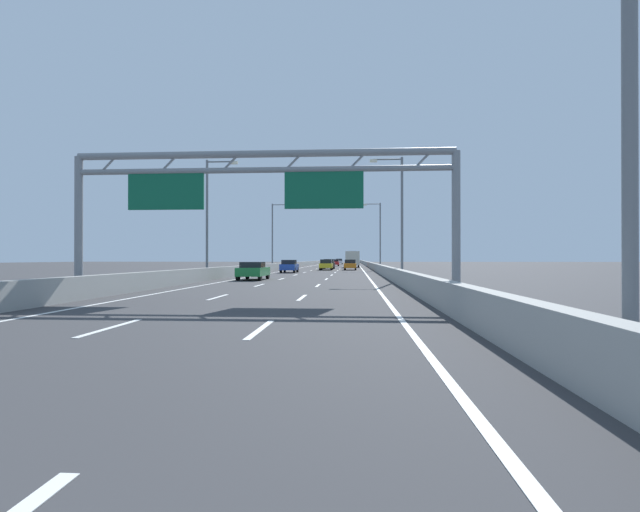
# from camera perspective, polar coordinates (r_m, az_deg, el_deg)

# --- Properties ---
(ground_plane) EXTENTS (260.00, 260.00, 0.00)m
(ground_plane) POSITION_cam_1_polar(r_m,az_deg,el_deg) (98.63, 1.73, -1.24)
(ground_plane) COLOR #38383A
(lane_dash_left_1) EXTENTS (0.16, 3.00, 0.01)m
(lane_dash_left_1) POSITION_cam_1_polar(r_m,az_deg,el_deg) (12.57, -23.58, -7.81)
(lane_dash_left_1) COLOR white
(lane_dash_left_1) RESTS_ON ground_plane
(lane_dash_left_2) EXTENTS (0.16, 3.00, 0.01)m
(lane_dash_left_2) POSITION_cam_1_polar(r_m,az_deg,el_deg) (20.92, -12.04, -4.80)
(lane_dash_left_2) COLOR white
(lane_dash_left_2) RESTS_ON ground_plane
(lane_dash_left_3) EXTENTS (0.16, 3.00, 0.01)m
(lane_dash_left_3) POSITION_cam_1_polar(r_m,az_deg,el_deg) (29.66, -7.21, -3.47)
(lane_dash_left_3) COLOR white
(lane_dash_left_3) RESTS_ON ground_plane
(lane_dash_left_4) EXTENTS (0.16, 3.00, 0.01)m
(lane_dash_left_4) POSITION_cam_1_polar(r_m,az_deg,el_deg) (38.51, -4.59, -2.74)
(lane_dash_left_4) COLOR white
(lane_dash_left_4) RESTS_ON ground_plane
(lane_dash_left_5) EXTENTS (0.16, 3.00, 0.01)m
(lane_dash_left_5) POSITION_cam_1_polar(r_m,az_deg,el_deg) (47.42, -2.96, -2.27)
(lane_dash_left_5) COLOR white
(lane_dash_left_5) RESTS_ON ground_plane
(lane_dash_left_6) EXTENTS (0.16, 3.00, 0.01)m
(lane_dash_left_6) POSITION_cam_1_polar(r_m,az_deg,el_deg) (56.36, -1.84, -1.96)
(lane_dash_left_6) COLOR white
(lane_dash_left_6) RESTS_ON ground_plane
(lane_dash_left_7) EXTENTS (0.16, 3.00, 0.01)m
(lane_dash_left_7) POSITION_cam_1_polar(r_m,az_deg,el_deg) (65.32, -1.03, -1.73)
(lane_dash_left_7) COLOR white
(lane_dash_left_7) RESTS_ON ground_plane
(lane_dash_left_8) EXTENTS (0.16, 3.00, 0.01)m
(lane_dash_left_8) POSITION_cam_1_polar(r_m,az_deg,el_deg) (74.28, -0.42, -1.55)
(lane_dash_left_8) COLOR white
(lane_dash_left_8) RESTS_ON ground_plane
(lane_dash_left_9) EXTENTS (0.16, 3.00, 0.01)m
(lane_dash_left_9) POSITION_cam_1_polar(r_m,az_deg,el_deg) (83.26, 0.06, -1.41)
(lane_dash_left_9) COLOR white
(lane_dash_left_9) RESTS_ON ground_plane
(lane_dash_left_10) EXTENTS (0.16, 3.00, 0.01)m
(lane_dash_left_10) POSITION_cam_1_polar(r_m,az_deg,el_deg) (92.24, 0.45, -1.30)
(lane_dash_left_10) COLOR white
(lane_dash_left_10) RESTS_ON ground_plane
(lane_dash_left_11) EXTENTS (0.16, 3.00, 0.01)m
(lane_dash_left_11) POSITION_cam_1_polar(r_m,az_deg,el_deg) (101.22, 0.77, -1.21)
(lane_dash_left_11) COLOR white
(lane_dash_left_11) RESTS_ON ground_plane
(lane_dash_left_12) EXTENTS (0.16, 3.00, 0.01)m
(lane_dash_left_12) POSITION_cam_1_polar(r_m,az_deg,el_deg) (110.20, 1.04, -1.14)
(lane_dash_left_12) COLOR white
(lane_dash_left_12) RESTS_ON ground_plane
(lane_dash_left_13) EXTENTS (0.16, 3.00, 0.01)m
(lane_dash_left_13) POSITION_cam_1_polar(r_m,az_deg,el_deg) (119.19, 1.26, -1.07)
(lane_dash_left_13) COLOR white
(lane_dash_left_13) RESTS_ON ground_plane
(lane_dash_left_14) EXTENTS (0.16, 3.00, 0.01)m
(lane_dash_left_14) POSITION_cam_1_polar(r_m,az_deg,el_deg) (128.18, 1.46, -1.01)
(lane_dash_left_14) COLOR white
(lane_dash_left_14) RESTS_ON ground_plane
(lane_dash_left_15) EXTENTS (0.16, 3.00, 0.01)m
(lane_dash_left_15) POSITION_cam_1_polar(r_m,az_deg,el_deg) (137.17, 1.63, -0.97)
(lane_dash_left_15) COLOR white
(lane_dash_left_15) RESTS_ON ground_plane
(lane_dash_left_16) EXTENTS (0.16, 3.00, 0.01)m
(lane_dash_left_16) POSITION_cam_1_polar(r_m,az_deg,el_deg) (146.16, 1.78, -0.92)
(lane_dash_left_16) COLOR white
(lane_dash_left_16) RESTS_ON ground_plane
(lane_dash_left_17) EXTENTS (0.16, 3.00, 0.01)m
(lane_dash_left_17) POSITION_cam_1_polar(r_m,az_deg,el_deg) (155.16, 1.91, -0.89)
(lane_dash_left_17) COLOR white
(lane_dash_left_17) RESTS_ON ground_plane
(lane_dash_right_1) EXTENTS (0.16, 3.00, 0.01)m
(lane_dash_right_1) POSITION_cam_1_polar(r_m,az_deg,el_deg) (11.37, -7.11, -8.63)
(lane_dash_right_1) COLOR white
(lane_dash_right_1) RESTS_ON ground_plane
(lane_dash_right_2) EXTENTS (0.16, 3.00, 0.01)m
(lane_dash_right_2) POSITION_cam_1_polar(r_m,az_deg,el_deg) (20.23, -2.15, -4.96)
(lane_dash_right_2) COLOR white
(lane_dash_right_2) RESTS_ON ground_plane
(lane_dash_right_3) EXTENTS (0.16, 3.00, 0.01)m
(lane_dash_right_3) POSITION_cam_1_polar(r_m,az_deg,el_deg) (29.17, -0.24, -3.53)
(lane_dash_right_3) COLOR white
(lane_dash_right_3) RESTS_ON ground_plane
(lane_dash_right_4) EXTENTS (0.16, 3.00, 0.01)m
(lane_dash_right_4) POSITION_cam_1_polar(r_m,az_deg,el_deg) (38.14, 0.77, -2.76)
(lane_dash_right_4) COLOR white
(lane_dash_right_4) RESTS_ON ground_plane
(lane_dash_right_5) EXTENTS (0.16, 3.00, 0.01)m
(lane_dash_right_5) POSITION_cam_1_polar(r_m,az_deg,el_deg) (47.12, 1.39, -2.29)
(lane_dash_right_5) COLOR white
(lane_dash_right_5) RESTS_ON ground_plane
(lane_dash_right_6) EXTENTS (0.16, 3.00, 0.01)m
(lane_dash_right_6) POSITION_cam_1_polar(r_m,az_deg,el_deg) (56.11, 1.82, -1.96)
(lane_dash_right_6) COLOR white
(lane_dash_right_6) RESTS_ON ground_plane
(lane_dash_right_7) EXTENTS (0.16, 3.00, 0.01)m
(lane_dash_right_7) POSITION_cam_1_polar(r_m,az_deg,el_deg) (65.10, 2.13, -1.73)
(lane_dash_right_7) COLOR white
(lane_dash_right_7) RESTS_ON ground_plane
(lane_dash_right_8) EXTENTS (0.16, 3.00, 0.01)m
(lane_dash_right_8) POSITION_cam_1_polar(r_m,az_deg,el_deg) (74.09, 2.36, -1.55)
(lane_dash_right_8) COLOR white
(lane_dash_right_8) RESTS_ON ground_plane
(lane_dash_right_9) EXTENTS (0.16, 3.00, 0.01)m
(lane_dash_right_9) POSITION_cam_1_polar(r_m,az_deg,el_deg) (83.09, 2.54, -1.42)
(lane_dash_right_9) COLOR white
(lane_dash_right_9) RESTS_ON ground_plane
(lane_dash_right_10) EXTENTS (0.16, 3.00, 0.01)m
(lane_dash_right_10) POSITION_cam_1_polar(r_m,az_deg,el_deg) (92.08, 2.69, -1.30)
(lane_dash_right_10) COLOR white
(lane_dash_right_10) RESTS_ON ground_plane
(lane_dash_right_11) EXTENTS (0.16, 3.00, 0.01)m
(lane_dash_right_11) POSITION_cam_1_polar(r_m,az_deg,el_deg) (101.08, 2.81, -1.21)
(lane_dash_right_11) COLOR white
(lane_dash_right_11) RESTS_ON ground_plane
(lane_dash_right_12) EXTENTS (0.16, 3.00, 0.01)m
(lane_dash_right_12) POSITION_cam_1_polar(r_m,az_deg,el_deg) (110.07, 2.91, -1.14)
(lane_dash_right_12) COLOR white
(lane_dash_right_12) RESTS_ON ground_plane
(lane_dash_right_13) EXTENTS (0.16, 3.00, 0.01)m
(lane_dash_right_13) POSITION_cam_1_polar(r_m,az_deg,el_deg) (119.07, 2.99, -1.07)
(lane_dash_right_13) COLOR white
(lane_dash_right_13) RESTS_ON ground_plane
(lane_dash_right_14) EXTENTS (0.16, 3.00, 0.01)m
(lane_dash_right_14) POSITION_cam_1_polar(r_m,az_deg,el_deg) (128.07, 3.07, -1.02)
(lane_dash_right_14) COLOR white
(lane_dash_right_14) RESTS_ON ground_plane
(lane_dash_right_15) EXTENTS (0.16, 3.00, 0.01)m
(lane_dash_right_15) POSITION_cam_1_polar(r_m,az_deg,el_deg) (137.07, 3.13, -0.97)
(lane_dash_right_15) COLOR white
(lane_dash_right_15) RESTS_ON ground_plane
(lane_dash_right_16) EXTENTS (0.16, 3.00, 0.01)m
(lane_dash_right_16) POSITION_cam_1_polar(r_m,az_deg,el_deg) (146.07, 3.19, -0.92)
(lane_dash_right_16) COLOR white
(lane_dash_right_16) RESTS_ON ground_plane
(lane_dash_right_17) EXTENTS (0.16, 3.00, 0.01)m
(lane_dash_right_17) POSITION_cam_1_polar(r_m,az_deg,el_deg) (155.06, 3.24, -0.89)
(lane_dash_right_17) COLOR white
(lane_dash_right_17) RESTS_ON ground_plane
(edge_line_left) EXTENTS (0.16, 176.00, 0.01)m
(edge_line_left) POSITION_cam_1_polar(r_m,az_deg,el_deg) (87.05, -2.04, -1.36)
(edge_line_left) COLOR white
(edge_line_left) RESTS_ON ground_plane
(edge_line_right) EXTENTS (0.16, 176.00, 0.01)m
(edge_line_right) POSITION_cam_1_polar(r_m,az_deg,el_deg) (86.57, 4.88, -1.37)
(edge_line_right) COLOR white
(edge_line_right) RESTS_ON ground_plane
(barrier_left) EXTENTS (0.45, 220.00, 0.95)m
(barrier_left) POSITION_cam_1_polar(r_m,az_deg,el_deg) (109.09, -1.68, -0.90)
(barrier_left) COLOR #9E9E99
(barrier_left) RESTS_ON ground_plane
(barrier_right) EXTENTS (0.45, 220.00, 0.95)m
(barrier_right) POSITION_cam_1_polar(r_m,az_deg,el_deg) (108.59, 5.58, -0.90)
(barrier_right) COLOR #9E9E99
(barrier_right) RESTS_ON ground_plane
(sign_gantry) EXTENTS (16.93, 0.36, 6.36)m
(sign_gantry) POSITION_cam_1_polar(r_m,az_deg,el_deg) (21.22, -7.38, 8.33)
(sign_gantry) COLOR gray
(sign_gantry) RESTS_ON ground_plane
(streetlamp_left_mid) EXTENTS (2.58, 0.28, 9.50)m
(streetlamp_left_mid) POSITION_cam_1_polar(r_m,az_deg,el_deg) (39.31, -12.95, 5.19)
(streetlamp_left_mid) COLOR slate
(streetlamp_left_mid) RESTS_ON ground_plane
(streetlamp_right_mid) EXTENTS (2.58, 0.28, 9.50)m
(streetlamp_right_mid) POSITION_cam_1_polar(r_m,az_deg,el_deg) (37.77, 9.36, 5.41)
(streetlamp_right_mid) COLOR slate
(streetlamp_right_mid) RESTS_ON ground_plane
(streetlamp_left_far) EXTENTS (2.58, 0.28, 9.50)m
(streetlamp_left_far) POSITION_cam_1_polar(r_m,az_deg,el_deg) (69.16, -5.49, 2.82)
(streetlamp_left_far) COLOR slate
(streetlamp_left_far) RESTS_ON ground_plane
(streetlamp_right_far) EXTENTS (2.58, 0.28, 9.50)m
(streetlamp_right_far) POSITION_cam_1_polar(r_m,az_deg,el_deg) (68.29, 6.97, 2.86)
(streetlamp_right_far) COLOR slate
(streetlamp_right_far) RESTS_ON ground_plane
(green_car) EXTENTS (1.87, 4.27, 1.38)m
(green_car) POSITION_cam_1_polar(r_m,az_deg,el_deg) (37.19, -7.94, -1.72)
(green_car) COLOR #1E7A38
(green_car) RESTS_ON ground_plane
(black_car) EXTENTS (1.72, 4.18, 1.54)m
(black_car) POSITION_cam_1_polar(r_m,az_deg,el_deg) (74.90, 1.07, -0.95)
(black_car) COLOR black
(black_car) RESTS_ON ground_plane
(orange_car) EXTENTS (1.73, 4.66, 1.48)m
(orange_car) POSITION_cam_1_polar(r_m,az_deg,el_deg) (68.34, 3.61, -1.03)
(orange_car) COLOR orange
(orange_car) RESTS_ON ground_plane
(white_car) EXTENTS (1.86, 4.25, 1.55)m
(white_car) POSITION_cam_1_polar(r_m,az_deg,el_deg) (134.47, 2.31, -0.65)
(white_car) COLOR silver
(white_car) RESTS_ON ground_plane
(red_car) EXTENTS (1.72, 4.48, 1.45)m
(red_car) POSITION_cam_1_polar(r_m,az_deg,el_deg) (102.29, 1.79, -0.78)
(red_car) COLOR red
(red_car) RESTS_ON ground_plane
(yellow_car) EXTENTS (1.76, 4.64, 1.51)m
(yellow_car) POSITION_cam_1_polar(r_m,az_deg,el_deg) (67.57, 0.75, -1.03)
(yellow_car) COLOR yellow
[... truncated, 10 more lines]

